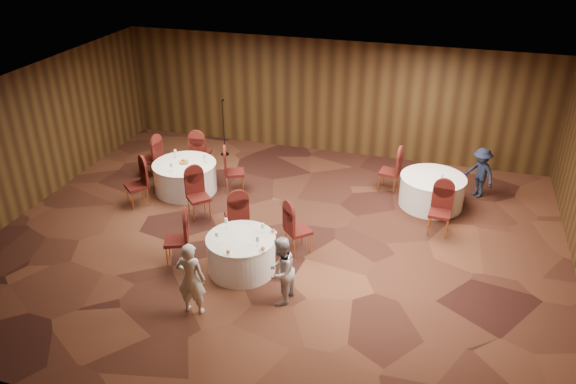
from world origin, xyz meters
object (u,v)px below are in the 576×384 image
(woman_b, at_px, (281,271))
(table_left, at_px, (185,177))
(woman_a, at_px, (191,279))
(man_c, at_px, (480,173))
(table_main, at_px, (241,254))
(mic_stand, at_px, (224,139))
(table_right, at_px, (432,191))

(woman_b, bearing_deg, table_left, -127.20)
(woman_a, xyz_separation_m, man_c, (4.82, 5.98, -0.08))
(table_main, height_order, table_left, same)
(table_left, relative_size, man_c, 1.23)
(table_main, bearing_deg, man_c, 45.70)
(woman_a, relative_size, man_c, 1.12)
(table_left, xyz_separation_m, woman_b, (3.58, -3.48, 0.29))
(mic_stand, distance_m, man_c, 6.93)
(table_right, relative_size, woman_b, 1.14)
(table_left, distance_m, mic_stand, 2.33)
(woman_a, relative_size, woman_b, 1.07)
(table_left, bearing_deg, table_right, 9.52)
(table_main, relative_size, table_right, 0.89)
(woman_b, xyz_separation_m, man_c, (3.42, 5.26, -0.03))
(table_right, height_order, mic_stand, mic_stand)
(mic_stand, height_order, woman_a, mic_stand)
(woman_a, bearing_deg, table_left, -66.58)
(table_left, height_order, woman_a, woman_a)
(table_left, height_order, man_c, man_c)
(table_left, distance_m, table_right, 6.02)
(mic_stand, bearing_deg, table_right, -12.87)
(mic_stand, xyz_separation_m, woman_a, (2.09, -6.53, 0.23))
(table_right, distance_m, woman_a, 6.42)
(table_main, relative_size, man_c, 1.07)
(man_c, bearing_deg, table_left, -122.05)
(table_main, distance_m, woman_b, 1.28)
(woman_b, distance_m, man_c, 6.27)
(table_main, distance_m, table_left, 3.77)
(table_main, bearing_deg, mic_stand, 115.72)
(table_right, xyz_separation_m, man_c, (1.06, 0.79, 0.26))
(table_right, relative_size, man_c, 1.21)
(table_main, distance_m, woman_a, 1.51)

